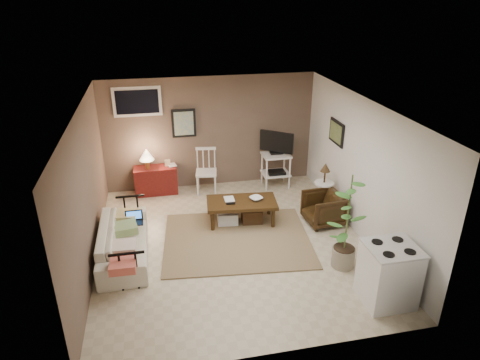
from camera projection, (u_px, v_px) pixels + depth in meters
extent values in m
plane|color=#C1B293|center=(233.00, 243.00, 7.38)|extent=(5.00, 5.00, 0.00)
cube|color=black|center=(184.00, 123.00, 8.89)|extent=(0.50, 0.03, 0.60)
cube|color=black|center=(337.00, 132.00, 8.11)|extent=(0.03, 0.60, 0.45)
cube|color=silver|center=(137.00, 102.00, 8.52)|extent=(0.96, 0.03, 0.60)
cube|color=#82694C|center=(237.00, 240.00, 7.46)|extent=(2.70, 2.25, 0.02)
cube|color=#37230F|center=(242.00, 203.00, 7.85)|extent=(1.33, 0.79, 0.06)
cylinder|color=#37230F|center=(213.00, 221.00, 7.67)|extent=(0.07, 0.07, 0.40)
cylinder|color=#37230F|center=(273.00, 218.00, 7.77)|extent=(0.07, 0.07, 0.40)
cylinder|color=#37230F|center=(211.00, 208.00, 8.11)|extent=(0.07, 0.07, 0.40)
cylinder|color=#37230F|center=(269.00, 206.00, 8.21)|extent=(0.07, 0.07, 0.40)
cube|color=black|center=(231.00, 203.00, 7.71)|extent=(0.16, 0.07, 0.02)
cube|color=#402B17|center=(252.00, 215.00, 7.98)|extent=(0.40, 0.35, 0.28)
cube|color=silver|center=(227.00, 217.00, 7.95)|extent=(0.40, 0.35, 0.23)
imported|color=beige|center=(123.00, 236.00, 6.91)|extent=(0.55, 1.89, 0.74)
cube|color=black|center=(134.00, 223.00, 7.16)|extent=(0.29, 0.20, 0.01)
cube|color=black|center=(134.00, 215.00, 7.21)|extent=(0.29, 0.01, 0.18)
cube|color=#3781F8|center=(134.00, 215.00, 7.20)|extent=(0.24, 0.00, 0.15)
cube|color=maroon|center=(156.00, 180.00, 9.07)|extent=(0.88, 0.39, 0.59)
cylinder|color=#B48745|center=(147.00, 164.00, 8.85)|extent=(0.10, 0.10, 0.20)
cone|color=#FFE5B7|center=(146.00, 154.00, 8.76)|extent=(0.29, 0.29, 0.24)
cube|color=tan|center=(167.00, 163.00, 8.99)|extent=(0.12, 0.02, 0.15)
cube|color=silver|center=(206.00, 173.00, 9.05)|extent=(0.49, 0.49, 0.04)
cylinder|color=silver|center=(198.00, 187.00, 8.97)|extent=(0.04, 0.04, 0.43)
cylinder|color=silver|center=(215.00, 186.00, 8.99)|extent=(0.04, 0.04, 0.43)
cylinder|color=silver|center=(198.00, 179.00, 9.30)|extent=(0.04, 0.04, 0.43)
cylinder|color=silver|center=(215.00, 179.00, 9.32)|extent=(0.04, 0.04, 0.43)
cube|color=silver|center=(206.00, 148.00, 9.03)|extent=(0.43, 0.11, 0.06)
cube|color=silver|center=(276.00, 155.00, 9.22)|extent=(0.59, 0.48, 0.04)
cube|color=silver|center=(275.00, 173.00, 9.40)|extent=(0.59, 0.48, 0.03)
cylinder|color=silver|center=(267.00, 175.00, 9.14)|extent=(0.04, 0.04, 0.75)
cylinder|color=silver|center=(290.00, 173.00, 9.23)|extent=(0.04, 0.04, 0.75)
cylinder|color=silver|center=(262.00, 168.00, 9.50)|extent=(0.04, 0.04, 0.75)
cylinder|color=silver|center=(284.00, 166.00, 9.60)|extent=(0.04, 0.04, 0.75)
cube|color=black|center=(276.00, 153.00, 9.20)|extent=(0.27, 0.15, 0.03)
cube|color=black|center=(277.00, 142.00, 9.10)|extent=(0.63, 0.50, 0.45)
cube|color=tan|center=(277.00, 142.00, 9.10)|extent=(0.52, 0.40, 0.36)
cube|color=black|center=(276.00, 173.00, 9.34)|extent=(0.38, 0.27, 0.11)
cylinder|color=silver|center=(322.00, 210.00, 8.46)|extent=(0.26, 0.26, 0.03)
cylinder|color=silver|center=(323.00, 197.00, 8.35)|extent=(0.05, 0.05, 0.56)
cylinder|color=silver|center=(324.00, 183.00, 8.23)|extent=(0.38, 0.38, 0.03)
cylinder|color=black|center=(325.00, 176.00, 8.17)|extent=(0.03, 0.03, 0.24)
cone|color=#3B2B18|center=(326.00, 167.00, 8.09)|extent=(0.19, 0.19, 0.17)
imported|color=black|center=(323.00, 207.00, 7.88)|extent=(0.65, 0.69, 0.66)
cylinder|color=gray|center=(343.00, 257.00, 6.72)|extent=(0.36, 0.36, 0.32)
cylinder|color=#4C602D|center=(348.00, 213.00, 6.40)|extent=(0.02, 0.02, 1.25)
cube|color=white|center=(388.00, 275.00, 5.86)|extent=(0.67, 0.62, 0.86)
cube|color=silver|center=(393.00, 248.00, 5.68)|extent=(0.68, 0.64, 0.03)
cylinder|color=black|center=(389.00, 254.00, 5.51)|extent=(0.15, 0.15, 0.01)
cylinder|color=black|center=(410.00, 252.00, 5.56)|extent=(0.15, 0.15, 0.01)
cylinder|color=black|center=(377.00, 242.00, 5.78)|extent=(0.15, 0.15, 0.01)
cylinder|color=black|center=(398.00, 239.00, 5.84)|extent=(0.15, 0.15, 0.01)
imported|color=#37230F|center=(256.00, 194.00, 7.84)|extent=(0.23, 0.14, 0.22)
imported|color=#37230F|center=(224.00, 194.00, 7.82)|extent=(0.18, 0.02, 0.25)
imported|color=#37230F|center=(168.00, 161.00, 8.97)|extent=(0.16, 0.05, 0.22)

